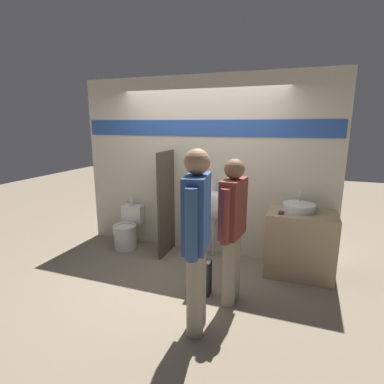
# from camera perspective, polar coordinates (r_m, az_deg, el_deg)

# --- Properties ---
(ground_plane) EXTENTS (16.00, 16.00, 0.00)m
(ground_plane) POSITION_cam_1_polar(r_m,az_deg,el_deg) (4.47, -0.76, -13.71)
(ground_plane) COLOR gray
(display_wall) EXTENTS (3.97, 0.07, 2.70)m
(display_wall) POSITION_cam_1_polar(r_m,az_deg,el_deg) (4.61, 1.82, 4.89)
(display_wall) COLOR beige
(display_wall) RESTS_ON ground_plane
(sink_counter) EXTENTS (0.87, 0.58, 0.87)m
(sink_counter) POSITION_cam_1_polar(r_m,az_deg,el_deg) (4.31, 19.86, -9.24)
(sink_counter) COLOR tan
(sink_counter) RESTS_ON ground_plane
(sink_basin) EXTENTS (0.42, 0.42, 0.24)m
(sink_basin) POSITION_cam_1_polar(r_m,az_deg,el_deg) (4.22, 19.69, -2.76)
(sink_basin) COLOR white
(sink_basin) RESTS_ON sink_counter
(cell_phone) EXTENTS (0.07, 0.14, 0.01)m
(cell_phone) POSITION_cam_1_polar(r_m,az_deg,el_deg) (4.06, 16.62, -3.80)
(cell_phone) COLOR black
(cell_phone) RESTS_ON sink_counter
(divider_near_counter) EXTENTS (0.03, 0.57, 1.61)m
(divider_near_counter) POSITION_cam_1_polar(r_m,az_deg,el_deg) (4.60, -4.93, -2.25)
(divider_near_counter) COLOR #4C4238
(divider_near_counter) RESTS_ON ground_plane
(urinal_near_counter) EXTENTS (0.36, 0.27, 1.20)m
(urinal_near_counter) POSITION_cam_1_polar(r_m,az_deg,el_deg) (4.50, 4.18, -2.51)
(urinal_near_counter) COLOR silver
(urinal_near_counter) RESTS_ON ground_plane
(toilet) EXTENTS (0.38, 0.54, 0.82)m
(toilet) POSITION_cam_1_polar(r_m,az_deg,el_deg) (5.07, -12.27, -7.20)
(toilet) COLOR white
(toilet) RESTS_ON ground_plane
(person_in_vest) EXTENTS (0.27, 0.62, 1.79)m
(person_in_vest) POSITION_cam_1_polar(r_m,az_deg,el_deg) (2.81, 0.91, -8.25)
(person_in_vest) COLOR gray
(person_in_vest) RESTS_ON ground_plane
(person_with_lanyard) EXTENTS (0.24, 0.57, 1.65)m
(person_with_lanyard) POSITION_cam_1_polar(r_m,az_deg,el_deg) (3.32, 7.74, -6.46)
(person_with_lanyard) COLOR gray
(person_with_lanyard) RESTS_ON ground_plane
(shopping_bag) EXTENTS (0.24, 0.13, 0.55)m
(shopping_bag) POSITION_cam_1_polar(r_m,az_deg,el_deg) (3.71, 1.63, -15.79)
(shopping_bag) COLOR #232328
(shopping_bag) RESTS_ON ground_plane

